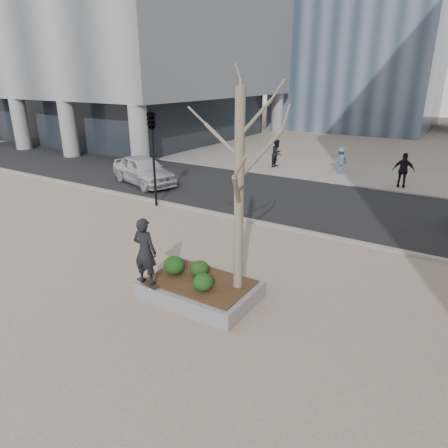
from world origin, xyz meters
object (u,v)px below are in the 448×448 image
Objects in this scene: skateboarder at (145,251)px; police_car at (143,170)px; planter at (200,289)px; skateboard at (147,284)px.

skateboarder reaches higher than police_car.
skateboarder is (-1.10, -0.88, 1.21)m from planter.
planter is at bearing 52.64° from skateboard.
planter is 1.65× the size of skateboarder.
skateboard is 0.95m from skateboarder.
planter is 1.43m from skateboard.
police_car is at bearing 139.64° from planter.
skateboarder is at bearing -141.34° from planter.
police_car is (-8.58, 9.11, 0.32)m from skateboard.
police_car is (-8.58, 9.11, -0.63)m from skateboarder.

